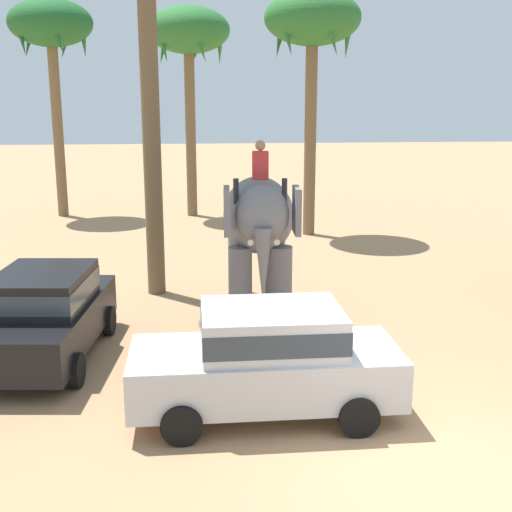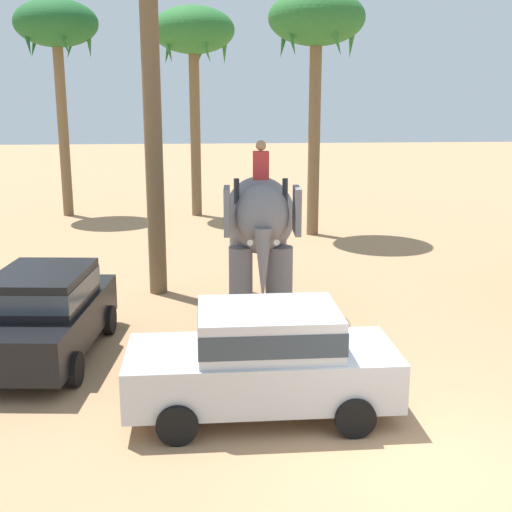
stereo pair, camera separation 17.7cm
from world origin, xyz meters
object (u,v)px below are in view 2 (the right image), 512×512
car_sedan_foreground (264,357)px  car_parked_far_side (45,311)px  palm_tree_near_hut (316,25)px  palm_tree_far_back (193,36)px  palm_tree_behind_elephant (56,30)px  elephant_with_mahout (260,223)px

car_sedan_foreground → car_parked_far_side: same height
palm_tree_near_hut → palm_tree_far_back: size_ratio=1.00×
car_sedan_foreground → car_parked_far_side: size_ratio=0.97×
palm_tree_behind_elephant → palm_tree_near_hut: size_ratio=1.03×
palm_tree_far_back → elephant_with_mahout: bearing=-83.1°
palm_tree_near_hut → palm_tree_far_back: 5.86m
palm_tree_behind_elephant → elephant_with_mahout: bearing=-62.2°
palm_tree_near_hut → palm_tree_far_back: bearing=134.1°
car_parked_far_side → elephant_with_mahout: (4.22, 2.70, 1.06)m
palm_tree_behind_elephant → car_parked_far_side: bearing=-80.8°
car_sedan_foreground → palm_tree_near_hut: 15.05m
car_sedan_foreground → palm_tree_far_back: (-1.09, 17.64, 6.06)m
palm_tree_behind_elephant → palm_tree_far_back: 5.26m
car_parked_far_side → palm_tree_behind_elephant: size_ratio=0.51×
car_parked_far_side → palm_tree_behind_elephant: bearing=99.2°
car_sedan_foreground → elephant_with_mahout: bearing=85.7°
car_sedan_foreground → car_parked_far_side: (-3.82, 2.56, 0.00)m
palm_tree_far_back → palm_tree_behind_elephant: bearing=175.7°
palm_tree_near_hut → palm_tree_behind_elephant: bearing=153.7°
car_sedan_foreground → elephant_with_mahout: 5.39m
elephant_with_mahout → palm_tree_behind_elephant: (-6.73, 12.77, 5.24)m
car_parked_far_side → palm_tree_far_back: size_ratio=0.52×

